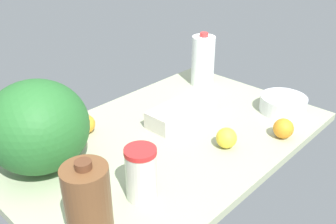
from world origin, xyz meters
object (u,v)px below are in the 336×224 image
(mixing_bowl, at_px, (283,104))
(orange_far_back, at_px, (86,124))
(egg_carton, at_px, (182,111))
(orange_by_jug, at_px, (283,128))
(tumbler_cup, at_px, (141,174))
(lemon_loose, at_px, (226,138))
(milk_jug, at_px, (203,61))
(chocolate_milk_jug, at_px, (89,210))
(watermelon, at_px, (38,127))

(mixing_bowl, height_order, orange_far_back, orange_far_back)
(egg_carton, bearing_deg, orange_by_jug, 111.37)
(tumbler_cup, xyz_separation_m, lemon_loose, (-0.38, 0.02, -0.05))
(milk_jug, xyz_separation_m, mixing_bowl, (-0.01, 0.42, -0.08))
(orange_by_jug, bearing_deg, mixing_bowl, -151.70)
(tumbler_cup, relative_size, lemon_loose, 2.24)
(mixing_bowl, bearing_deg, egg_carton, -38.11)
(tumbler_cup, relative_size, mixing_bowl, 0.87)
(orange_by_jug, bearing_deg, chocolate_milk_jug, -6.12)
(lemon_loose, bearing_deg, orange_far_back, -57.66)
(chocolate_milk_jug, height_order, mixing_bowl, chocolate_milk_jug)
(lemon_loose, bearing_deg, mixing_bowl, 178.24)
(tumbler_cup, height_order, milk_jug, milk_jug)
(lemon_loose, height_order, orange_far_back, lemon_loose)
(egg_carton, xyz_separation_m, lemon_loose, (0.05, 0.25, 0.00))
(orange_by_jug, bearing_deg, egg_carton, -68.09)
(milk_jug, xyz_separation_m, orange_by_jug, (0.18, 0.52, -0.08))
(mixing_bowl, distance_m, orange_far_back, 0.80)
(egg_carton, bearing_deg, orange_far_back, -30.58)
(tumbler_cup, relative_size, milk_jug, 0.65)
(tumbler_cup, relative_size, orange_far_back, 2.32)
(mixing_bowl, bearing_deg, watermelon, -23.29)
(chocolate_milk_jug, distance_m, tumbler_cup, 0.22)
(tumbler_cup, bearing_deg, orange_by_jug, 166.69)
(watermelon, xyz_separation_m, orange_by_jug, (-0.69, 0.48, -0.11))
(milk_jug, bearing_deg, egg_carton, 25.94)
(chocolate_milk_jug, height_order, milk_jug, chocolate_milk_jug)
(egg_carton, relative_size, orange_by_jug, 4.23)
(chocolate_milk_jug, xyz_separation_m, orange_far_back, (-0.31, -0.47, -0.09))
(chocolate_milk_jug, xyz_separation_m, lemon_loose, (-0.59, -0.03, -0.08))
(lemon_loose, relative_size, orange_by_jug, 0.99)
(watermelon, height_order, mixing_bowl, watermelon)
(watermelon, bearing_deg, chocolate_milk_jug, 76.23)
(tumbler_cup, distance_m, orange_by_jug, 0.59)
(egg_carton, height_order, orange_by_jug, orange_by_jug)
(watermelon, bearing_deg, milk_jug, -177.34)
(chocolate_milk_jug, bearing_deg, mixing_bowl, -179.03)
(orange_far_back, bearing_deg, orange_by_jug, 130.60)
(tumbler_cup, height_order, watermelon, watermelon)
(mixing_bowl, bearing_deg, lemon_loose, -1.76)
(mixing_bowl, relative_size, orange_by_jug, 2.54)
(mixing_bowl, bearing_deg, tumbler_cup, -2.65)
(milk_jug, height_order, mixing_bowl, milk_jug)
(egg_carton, xyz_separation_m, orange_far_back, (0.33, -0.19, 0.00))
(mixing_bowl, relative_size, lemon_loose, 2.57)
(chocolate_milk_jug, relative_size, mixing_bowl, 1.37)
(lemon_loose, distance_m, orange_by_jug, 0.22)
(orange_by_jug, xyz_separation_m, orange_far_back, (0.47, -0.55, -0.00))
(orange_far_back, bearing_deg, mixing_bowl, 145.70)
(milk_jug, height_order, watermelon, watermelon)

